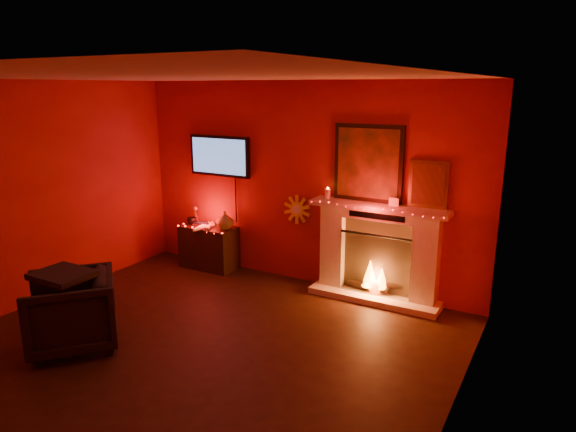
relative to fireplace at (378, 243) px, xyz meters
The scene contains 6 objects.
room 2.72m from the fireplace, 115.53° to the right, with size 5.00×5.00×5.00m.
fireplace is the anchor object (origin of this frame).
tv 2.61m from the fireplace, behind, with size 1.00×0.07×1.24m.
sunburst_clock 1.23m from the fireplace, behind, with size 0.40×0.03×0.40m.
console_table 2.56m from the fireplace, behind, with size 0.84×0.55×0.89m.
armchair 3.58m from the fireplace, 129.88° to the right, with size 0.83×0.85×0.78m, color black.
Camera 1 is at (3.15, -3.47, 2.62)m, focal length 32.00 mm.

